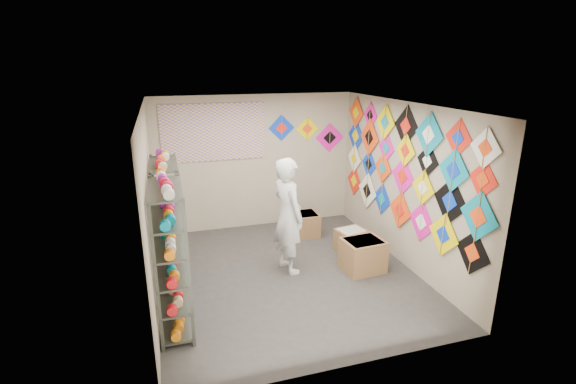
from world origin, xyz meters
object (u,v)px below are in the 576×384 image
object	(u,v)px
shelf_rack_front	(171,258)
carton_b	(351,240)
carton_a	(363,255)
shelf_rack_back	(168,222)
carton_c	(305,224)
shopkeeper	(288,216)

from	to	relation	value
shelf_rack_front	carton_b	xyz separation A→B (m)	(3.13, 1.34, -0.74)
carton_a	carton_b	xyz separation A→B (m)	(0.13, 0.71, -0.06)
shelf_rack_back	carton_c	distance (m)	2.86
carton_c	shelf_rack_front	bearing A→B (deg)	-137.38
shelf_rack_front	shelf_rack_back	xyz separation A→B (m)	(0.00, 1.30, 0.00)
shopkeeper	carton_b	size ratio (longest dim) A/B	3.74
shelf_rack_front	carton_b	size ratio (longest dim) A/B	3.75
shelf_rack_front	carton_c	xyz separation A→B (m)	(2.58, 2.28, -0.72)
carton_a	carton_c	distance (m)	1.71
carton_a	carton_b	distance (m)	0.73
shelf_rack_front	shelf_rack_back	distance (m)	1.30
shelf_rack_front	shelf_rack_back	world-z (taller)	same
shelf_rack_back	carton_a	bearing A→B (deg)	-12.58
shelf_rack_front	carton_b	distance (m)	3.49
shelf_rack_back	carton_c	size ratio (longest dim) A/B	3.62
carton_a	carton_c	bearing A→B (deg)	99.36
shelf_rack_front	shopkeeper	xyz separation A→B (m)	(1.84, 1.01, -0.00)
carton_c	carton_b	bearing A→B (deg)	-58.63
shelf_rack_back	carton_b	distance (m)	3.22
shelf_rack_back	carton_b	world-z (taller)	shelf_rack_back
carton_a	carton_b	world-z (taller)	carton_a
shelf_rack_front	carton_c	world-z (taller)	shelf_rack_front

